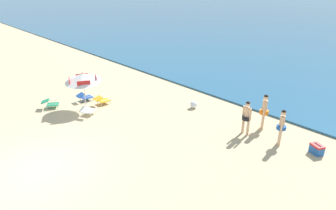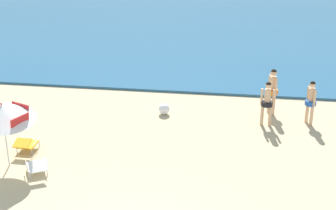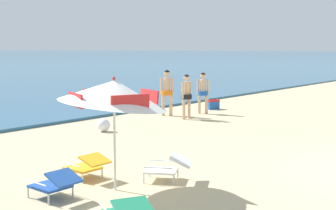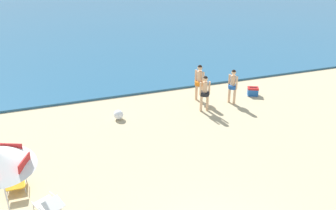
{
  "view_description": "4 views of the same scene",
  "coord_description": "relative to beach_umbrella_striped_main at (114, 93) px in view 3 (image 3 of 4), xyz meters",
  "views": [
    {
      "loc": [
        9.71,
        -2.26,
        6.22
      ],
      "look_at": [
        -0.3,
        6.5,
        0.73
      ],
      "focal_mm": 30.59,
      "sensor_mm": 36.0,
      "label": 1
    },
    {
      "loc": [
        2.23,
        -8.49,
        7.44
      ],
      "look_at": [
        0.08,
        6.42,
        1.22
      ],
      "focal_mm": 54.3,
      "sensor_mm": 36.0,
      "label": 2
    },
    {
      "loc": [
        -10.09,
        -1.8,
        2.5
      ],
      "look_at": [
        -0.84,
        5.56,
        1.08
      ],
      "focal_mm": 50.12,
      "sensor_mm": 36.0,
      "label": 3
    },
    {
      "loc": [
        -2.79,
        -4.65,
        6.8
      ],
      "look_at": [
        1.23,
        6.81,
        1.12
      ],
      "focal_mm": 38.36,
      "sensor_mm": 36.0,
      "label": 4
    }
  ],
  "objects": [
    {
      "name": "person_standing_beside",
      "position": [
        7.64,
        4.04,
        -0.82
      ],
      "size": [
        0.47,
        0.39,
        1.6
      ],
      "color": "#D8A87F",
      "rests_on": "ground"
    },
    {
      "name": "beach_ball",
      "position": [
        3.99,
        4.47,
        -1.54
      ],
      "size": [
        0.41,
        0.41,
        0.41
      ],
      "primitive_type": "sphere",
      "color": "white",
      "rests_on": "ground"
    },
    {
      "name": "person_standing_near_shore",
      "position": [
        7.86,
        5.11,
        -0.75
      ],
      "size": [
        0.42,
        0.46,
        1.72
      ],
      "color": "#D8A87F",
      "rests_on": "ground"
    },
    {
      "name": "lounge_chair_under_umbrella",
      "position": [
        0.16,
        0.92,
        -1.46
      ],
      "size": [
        0.59,
        0.88,
        0.5
      ],
      "color": "gold",
      "rests_on": "ground"
    },
    {
      "name": "lounge_chair_spare_folded",
      "position": [
        1.04,
        -0.38,
        -1.47
      ],
      "size": [
        0.89,
        1.02,
        0.52
      ],
      "color": "white",
      "rests_on": "ground"
    },
    {
      "name": "person_wading_in",
      "position": [
        9.14,
        4.35,
        -0.82
      ],
      "size": [
        0.39,
        0.43,
        1.59
      ],
      "color": "#D8A87F",
      "rests_on": "ground"
    },
    {
      "name": "beach_umbrella_striped_main",
      "position": [
        0.0,
        0.0,
        0.0
      ],
      "size": [
        2.72,
        2.72,
        2.08
      ],
      "color": "silver",
      "rests_on": "ground"
    },
    {
      "name": "lounge_chair_facing_sea",
      "position": [
        -0.99,
        0.42,
        -1.47
      ],
      "size": [
        0.6,
        0.89,
        0.51
      ],
      "color": "#1E4799",
      "rests_on": "ground"
    },
    {
      "name": "cooler_box",
      "position": [
        10.52,
        4.81,
        -1.54
      ],
      "size": [
        0.6,
        0.53,
        0.43
      ],
      "color": "#1E56A8",
      "rests_on": "ground"
    }
  ]
}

